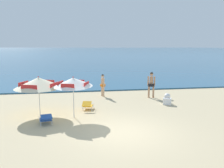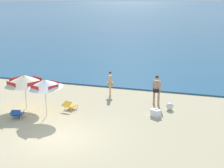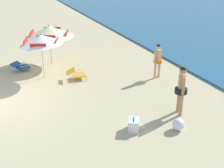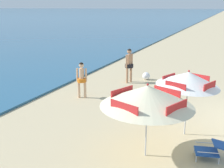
{
  "view_description": "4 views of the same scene",
  "coord_description": "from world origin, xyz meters",
  "px_view_note": "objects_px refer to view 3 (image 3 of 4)",
  "views": [
    {
      "loc": [
        -1.98,
        -9.05,
        3.56
      ],
      "look_at": [
        0.18,
        4.03,
        1.41
      ],
      "focal_mm": 37.13,
      "sensor_mm": 36.0,
      "label": 1
    },
    {
      "loc": [
        6.68,
        -12.52,
        6.22
      ],
      "look_at": [
        0.94,
        4.93,
        1.43
      ],
      "focal_mm": 52.54,
      "sensor_mm": 36.0,
      "label": 2
    },
    {
      "loc": [
        11.37,
        0.05,
        5.47
      ],
      "look_at": [
        1.23,
        4.49,
        0.63
      ],
      "focal_mm": 49.46,
      "sensor_mm": 36.0,
      "label": 3
    },
    {
      "loc": [
        -10.64,
        1.42,
        3.95
      ],
      "look_at": [
        -0.81,
        5.49,
        1.03
      ],
      "focal_mm": 45.81,
      "sensor_mm": 36.0,
      "label": 4
    }
  ],
  "objects_px": {
    "person_standing_beside": "(158,59)",
    "cooler_box": "(134,125)",
    "person_standing_near_shore": "(181,87)",
    "beach_umbrella_striped_main": "(41,40)",
    "lounge_chair_under_umbrella": "(20,66)",
    "beach_umbrella_striped_second": "(49,31)",
    "lounge_chair_beside_umbrella": "(76,74)",
    "beach_ball": "(178,124)"
  },
  "relations": [
    {
      "from": "person_standing_beside",
      "to": "cooler_box",
      "type": "relative_size",
      "value": 2.65
    },
    {
      "from": "beach_umbrella_striped_main",
      "to": "lounge_chair_beside_umbrella",
      "type": "relative_size",
      "value": 2.58
    },
    {
      "from": "beach_umbrella_striped_main",
      "to": "beach_ball",
      "type": "relative_size",
      "value": 6.14
    },
    {
      "from": "lounge_chair_under_umbrella",
      "to": "person_standing_beside",
      "type": "distance_m",
      "value": 6.64
    },
    {
      "from": "beach_umbrella_striped_second",
      "to": "lounge_chair_under_umbrella",
      "type": "relative_size",
      "value": 3.62
    },
    {
      "from": "beach_umbrella_striped_main",
      "to": "person_standing_beside",
      "type": "bearing_deg",
      "value": 66.58
    },
    {
      "from": "person_standing_near_shore",
      "to": "beach_umbrella_striped_second",
      "type": "bearing_deg",
      "value": -157.45
    },
    {
      "from": "beach_umbrella_striped_second",
      "to": "beach_umbrella_striped_main",
      "type": "bearing_deg",
      "value": -23.66
    },
    {
      "from": "beach_umbrella_striped_main",
      "to": "person_standing_near_shore",
      "type": "xyz_separation_m",
      "value": [
        5.36,
        3.74,
        -0.77
      ]
    },
    {
      "from": "beach_umbrella_striped_second",
      "to": "beach_ball",
      "type": "relative_size",
      "value": 8.3
    },
    {
      "from": "beach_ball",
      "to": "person_standing_beside",
      "type": "bearing_deg",
      "value": 157.5
    },
    {
      "from": "beach_umbrella_striped_main",
      "to": "cooler_box",
      "type": "height_order",
      "value": "beach_umbrella_striped_main"
    },
    {
      "from": "beach_umbrella_striped_second",
      "to": "person_standing_beside",
      "type": "height_order",
      "value": "beach_umbrella_striped_second"
    },
    {
      "from": "person_standing_near_shore",
      "to": "cooler_box",
      "type": "distance_m",
      "value": 2.23
    },
    {
      "from": "beach_ball",
      "to": "lounge_chair_under_umbrella",
      "type": "bearing_deg",
      "value": -152.48
    },
    {
      "from": "lounge_chair_under_umbrella",
      "to": "cooler_box",
      "type": "relative_size",
      "value": 1.57
    },
    {
      "from": "beach_umbrella_striped_main",
      "to": "lounge_chair_under_umbrella",
      "type": "distance_m",
      "value": 2.19
    },
    {
      "from": "beach_umbrella_striped_second",
      "to": "person_standing_beside",
      "type": "relative_size",
      "value": 2.15
    },
    {
      "from": "lounge_chair_under_umbrella",
      "to": "person_standing_beside",
      "type": "xyz_separation_m",
      "value": [
        3.36,
        5.69,
        0.65
      ]
    },
    {
      "from": "person_standing_near_shore",
      "to": "person_standing_beside",
      "type": "distance_m",
      "value": 3.45
    },
    {
      "from": "lounge_chair_beside_umbrella",
      "to": "cooler_box",
      "type": "height_order",
      "value": "lounge_chair_beside_umbrella"
    },
    {
      "from": "lounge_chair_beside_umbrella",
      "to": "person_standing_near_shore",
      "type": "xyz_separation_m",
      "value": [
        4.59,
        2.43,
        0.77
      ]
    },
    {
      "from": "lounge_chair_under_umbrella",
      "to": "person_standing_near_shore",
      "type": "xyz_separation_m",
      "value": [
        6.64,
        4.63,
        0.76
      ]
    },
    {
      "from": "lounge_chair_beside_umbrella",
      "to": "cooler_box",
      "type": "distance_m",
      "value": 4.96
    },
    {
      "from": "beach_umbrella_striped_main",
      "to": "beach_umbrella_striped_second",
      "type": "distance_m",
      "value": 1.94
    },
    {
      "from": "lounge_chair_beside_umbrella",
      "to": "beach_ball",
      "type": "bearing_deg",
      "value": 17.51
    },
    {
      "from": "person_standing_near_shore",
      "to": "person_standing_beside",
      "type": "height_order",
      "value": "person_standing_near_shore"
    },
    {
      "from": "person_standing_beside",
      "to": "cooler_box",
      "type": "xyz_separation_m",
      "value": [
        3.64,
        -3.09,
        -0.72
      ]
    },
    {
      "from": "person_standing_near_shore",
      "to": "beach_ball",
      "type": "relative_size",
      "value": 4.36
    },
    {
      "from": "beach_umbrella_striped_main",
      "to": "lounge_chair_under_umbrella",
      "type": "height_order",
      "value": "beach_umbrella_striped_main"
    },
    {
      "from": "beach_umbrella_striped_second",
      "to": "cooler_box",
      "type": "bearing_deg",
      "value": 7.07
    },
    {
      "from": "lounge_chair_under_umbrella",
      "to": "beach_ball",
      "type": "xyz_separation_m",
      "value": [
        7.57,
        3.94,
        -0.07
      ]
    },
    {
      "from": "lounge_chair_under_umbrella",
      "to": "lounge_chair_beside_umbrella",
      "type": "xyz_separation_m",
      "value": [
        2.05,
        2.2,
        -0.01
      ]
    },
    {
      "from": "person_standing_beside",
      "to": "cooler_box",
      "type": "bearing_deg",
      "value": -40.36
    },
    {
      "from": "lounge_chair_under_umbrella",
      "to": "beach_ball",
      "type": "relative_size",
      "value": 2.29
    },
    {
      "from": "lounge_chair_beside_umbrella",
      "to": "beach_ball",
      "type": "height_order",
      "value": "lounge_chair_beside_umbrella"
    },
    {
      "from": "beach_umbrella_striped_second",
      "to": "person_standing_beside",
      "type": "xyz_separation_m",
      "value": [
        3.85,
        4.02,
        -0.78
      ]
    },
    {
      "from": "cooler_box",
      "to": "person_standing_near_shore",
      "type": "bearing_deg",
      "value": 99.89
    },
    {
      "from": "person_standing_near_shore",
      "to": "beach_ball",
      "type": "distance_m",
      "value": 1.42
    },
    {
      "from": "lounge_chair_under_umbrella",
      "to": "person_standing_near_shore",
      "type": "distance_m",
      "value": 8.13
    },
    {
      "from": "lounge_chair_beside_umbrella",
      "to": "beach_ball",
      "type": "distance_m",
      "value": 5.78
    },
    {
      "from": "beach_umbrella_striped_second",
      "to": "beach_ball",
      "type": "bearing_deg",
      "value": 15.78
    }
  ]
}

